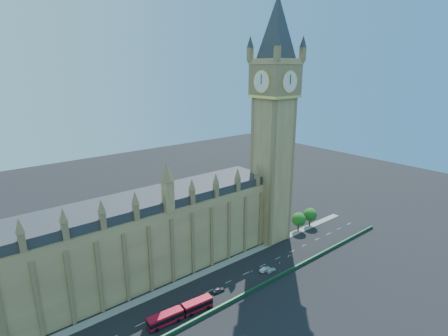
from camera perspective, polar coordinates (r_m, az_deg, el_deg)
ground at (r=120.32m, az=-0.81°, el=-18.75°), size 400.00×400.00×0.00m
palace_westminster at (r=119.39m, az=-17.39°, el=-12.08°), size 120.00×20.00×28.00m
elizabeth_tower at (r=135.90m, az=8.19°, el=9.88°), size 20.59×20.59×105.00m
bridge_parapet at (r=114.34m, az=2.17°, el=-20.48°), size 160.00×0.60×1.20m
kerb_north at (r=126.63m, az=-3.60°, el=-16.79°), size 160.00×3.00×0.16m
tree_east_near at (r=156.61m, az=12.13°, el=-8.12°), size 6.00×6.00×8.50m
tree_east_far at (r=162.49m, az=13.92°, el=-7.34°), size 6.00×6.00×8.50m
red_bus at (r=108.03m, az=-7.05°, el=-22.31°), size 20.02×4.57×3.38m
car_grey at (r=117.49m, az=-0.93°, el=-19.28°), size 4.38×2.12×1.44m
car_silver at (r=128.19m, az=6.75°, el=-16.09°), size 4.52×1.69×1.48m
car_white at (r=128.22m, az=7.72°, el=-16.20°), size 4.17×1.84×1.19m
cone_a at (r=133.08m, az=9.06°, el=-15.08°), size 0.55×0.55×0.72m
cone_b at (r=127.46m, az=4.53°, el=-16.45°), size 0.45×0.45×0.64m
cone_c at (r=137.97m, az=10.47°, el=-13.95°), size 0.60×0.60×0.76m
cone_d at (r=138.71m, az=10.85°, el=-13.81°), size 0.50×0.50×0.68m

